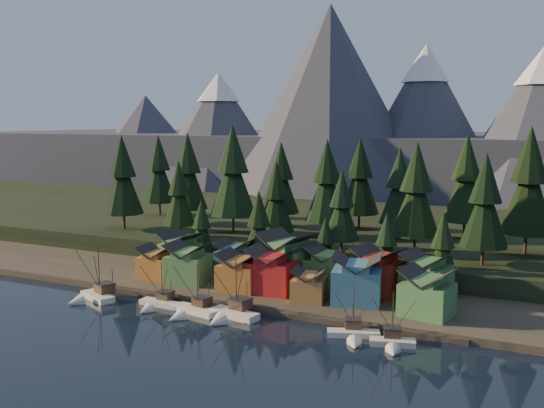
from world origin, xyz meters
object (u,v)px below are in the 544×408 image
at_px(boat_2, 191,305).
at_px(house_front_0, 157,261).
at_px(boat_3, 230,306).
at_px(boat_0, 93,289).
at_px(house_front_1, 188,262).
at_px(house_back_0, 180,250).
at_px(boat_5, 354,328).
at_px(house_back_1, 234,257).
at_px(boat_6, 393,336).
at_px(boat_1, 157,298).

height_order(boat_2, house_front_0, boat_2).
bearing_deg(boat_3, house_front_0, 163.30).
xyz_separation_m(boat_0, boat_2, (23.80, 1.03, -0.51)).
bearing_deg(house_front_1, house_front_0, 172.39).
bearing_deg(house_back_0, boat_5, -15.46).
relative_size(boat_0, house_back_1, 1.49).
height_order(house_front_0, house_front_1, house_front_1).
height_order(boat_5, house_back_1, house_back_1).
relative_size(boat_3, boat_5, 1.25).
distance_m(boat_6, house_front_1, 52.70).
relative_size(boat_0, boat_6, 1.23).
bearing_deg(house_back_0, house_back_1, 11.47).
height_order(boat_1, boat_6, boat_6).
distance_m(boat_5, house_back_1, 44.10).
xyz_separation_m(boat_1, boat_2, (8.83, -1.00, 0.17)).
bearing_deg(boat_3, boat_1, -169.25).
bearing_deg(boat_3, house_back_1, 128.24).
bearing_deg(boat_2, boat_0, -165.03).
bearing_deg(boat_3, house_front_1, 153.94).
bearing_deg(boat_0, house_front_1, 72.07).
height_order(boat_0, boat_6, boat_0).
distance_m(boat_2, boat_5, 32.69).
bearing_deg(house_front_0, house_back_1, 28.86).
bearing_deg(boat_5, boat_1, 160.07).
xyz_separation_m(boat_3, house_front_0, (-27.19, 14.23, 2.97)).
xyz_separation_m(boat_3, boat_6, (31.63, -1.18, -0.46)).
xyz_separation_m(boat_1, house_front_0, (-10.19, 14.18, 3.62)).
xyz_separation_m(boat_5, house_back_0, (-51.26, 23.31, 4.48)).
relative_size(boat_1, boat_5, 1.01).
height_order(boat_0, house_back_1, boat_0).
distance_m(boat_1, house_front_1, 14.76).
xyz_separation_m(boat_2, house_front_0, (-19.01, 15.18, 3.45)).
xyz_separation_m(boat_2, boat_5, (32.68, 0.85, -0.18)).
distance_m(boat_1, house_back_0, 25.53).
bearing_deg(boat_2, boat_1, -173.93).
bearing_deg(boat_6, house_back_1, 134.47).
bearing_deg(house_front_1, boat_0, -136.14).
height_order(boat_6, house_back_0, house_back_0).
height_order(boat_0, boat_2, boat_0).
distance_m(boat_1, boat_5, 41.50).
bearing_deg(boat_1, boat_2, -4.14).
distance_m(boat_0, boat_1, 15.12).
distance_m(boat_5, house_front_0, 53.76).
bearing_deg(boat_1, house_back_1, 81.14).
xyz_separation_m(boat_1, boat_6, (48.63, -1.23, 0.18)).
xyz_separation_m(house_front_1, house_back_0, (-8.11, 9.17, 0.09)).
bearing_deg(house_back_0, boat_6, -13.68).
bearing_deg(boat_5, house_front_1, 142.13).
distance_m(boat_3, house_back_1, 27.05).
xyz_separation_m(boat_3, house_front_1, (-18.65, 14.05, 3.74)).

